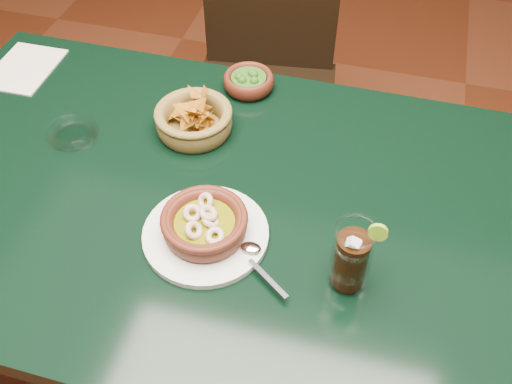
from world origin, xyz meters
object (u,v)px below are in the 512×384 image
(shrimp_plate, at_px, (205,226))
(chip_basket, at_px, (194,120))
(cola_drink, at_px, (351,258))
(dining_table, at_px, (192,224))
(dining_chair, at_px, (266,77))

(shrimp_plate, height_order, chip_basket, chip_basket)
(chip_basket, xyz_separation_m, cola_drink, (0.36, -0.29, 0.04))
(dining_table, distance_m, shrimp_plate, 0.17)
(shrimp_plate, bearing_deg, chip_basket, 113.42)
(dining_table, relative_size, dining_chair, 1.32)
(shrimp_plate, relative_size, chip_basket, 1.47)
(dining_table, xyz_separation_m, chip_basket, (-0.04, 0.17, 0.13))
(dining_chair, distance_m, cola_drink, 0.95)
(dining_table, bearing_deg, chip_basket, 104.45)
(dining_chair, relative_size, cola_drink, 5.85)
(dining_table, xyz_separation_m, dining_chair, (-0.03, 0.71, -0.15))
(dining_table, relative_size, cola_drink, 7.72)
(cola_drink, bearing_deg, chip_basket, 141.98)
(dining_chair, relative_size, chip_basket, 4.76)
(dining_chair, distance_m, chip_basket, 0.61)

